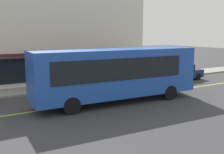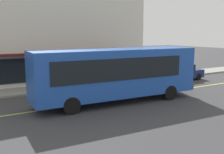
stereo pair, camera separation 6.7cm
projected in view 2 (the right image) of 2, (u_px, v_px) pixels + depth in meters
name	position (u px, v px, depth m)	size (l,w,h in m)	color
ground	(122.00, 98.00, 18.61)	(120.00, 120.00, 0.00)	#38383A
sidewalk	(87.00, 84.00, 23.33)	(80.00, 2.67, 0.15)	gray
lane_centre_stripe	(122.00, 98.00, 18.61)	(36.00, 0.16, 0.01)	#D8D14C
storefront_building	(23.00, 31.00, 25.50)	(21.97, 9.61, 9.49)	silver
bus	(117.00, 72.00, 17.25)	(11.24, 3.07, 3.50)	#1E4CAD
car_black	(102.00, 81.00, 21.18)	(4.32, 1.91, 1.52)	black
car_navy	(181.00, 72.00, 25.73)	(4.35, 1.96, 1.52)	navy
pedestrian_at_corner	(134.00, 69.00, 24.75)	(0.34, 0.34, 1.67)	black
pedestrian_mid_block	(150.00, 66.00, 26.58)	(0.34, 0.34, 1.76)	black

